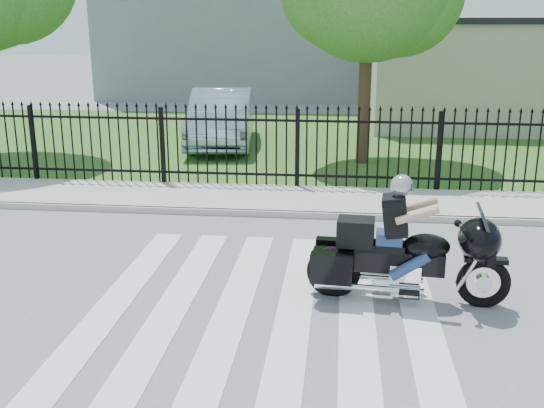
# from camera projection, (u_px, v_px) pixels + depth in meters

# --- Properties ---
(ground) EXTENTS (120.00, 120.00, 0.00)m
(ground) POSITION_uv_depth(u_px,v_px,m) (264.00, 308.00, 8.31)
(ground) COLOR slate
(ground) RESTS_ON ground
(crosswalk) EXTENTS (5.00, 5.50, 0.01)m
(crosswalk) POSITION_uv_depth(u_px,v_px,m) (264.00, 307.00, 8.31)
(crosswalk) COLOR silver
(crosswalk) RESTS_ON ground
(sidewalk) EXTENTS (40.00, 2.00, 0.12)m
(sidewalk) POSITION_uv_depth(u_px,v_px,m) (293.00, 200.00, 13.07)
(sidewalk) COLOR #ADAAA3
(sidewalk) RESTS_ON ground
(curb) EXTENTS (40.00, 0.12, 0.12)m
(curb) POSITION_uv_depth(u_px,v_px,m) (289.00, 214.00, 12.11)
(curb) COLOR #ADAAA3
(curb) RESTS_ON ground
(grass_strip) EXTENTS (40.00, 12.00, 0.02)m
(grass_strip) POSITION_uv_depth(u_px,v_px,m) (311.00, 141.00, 19.77)
(grass_strip) COLOR #355F20
(grass_strip) RESTS_ON ground
(iron_fence) EXTENTS (26.00, 0.04, 1.80)m
(iron_fence) POSITION_uv_depth(u_px,v_px,m) (297.00, 150.00, 13.79)
(iron_fence) COLOR black
(iron_fence) RESTS_ON ground
(building_low) EXTENTS (10.00, 6.00, 3.50)m
(building_low) POSITION_uv_depth(u_px,v_px,m) (516.00, 76.00, 22.37)
(building_low) COLOR #BEB09E
(building_low) RESTS_ON ground
(building_low_roof) EXTENTS (10.20, 6.20, 0.20)m
(building_low_roof) POSITION_uv_depth(u_px,v_px,m) (522.00, 21.00, 21.86)
(building_low_roof) COLOR black
(building_low_roof) RESTS_ON building_low
(motorcycle_rider) EXTENTS (2.67, 0.95, 1.77)m
(motorcycle_rider) POSITION_uv_depth(u_px,v_px,m) (402.00, 249.00, 8.35)
(motorcycle_rider) COLOR black
(motorcycle_rider) RESTS_ON ground
(parked_car) EXTENTS (2.29, 5.18, 1.65)m
(parked_car) POSITION_uv_depth(u_px,v_px,m) (222.00, 118.00, 18.83)
(parked_car) COLOR #92A8B8
(parked_car) RESTS_ON grass_strip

